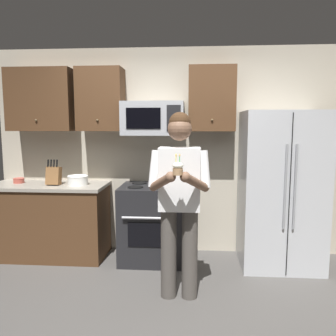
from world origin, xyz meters
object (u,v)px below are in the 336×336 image
(oven_range, at_px, (153,223))
(bowl_small_colored, at_px, (19,180))
(refrigerator, at_px, (281,190))
(cupcake, at_px, (178,168))
(bowl_large_white, at_px, (78,180))
(knife_block, at_px, (54,176))
(microwave, at_px, (153,119))
(person, at_px, (179,196))

(oven_range, relative_size, bowl_small_colored, 6.90)
(refrigerator, distance_m, bowl_small_colored, 3.20)
(refrigerator, distance_m, cupcake, 1.69)
(refrigerator, xyz_separation_m, bowl_large_white, (-2.41, 0.02, 0.08))
(bowl_large_white, height_order, cupcake, cupcake)
(bowl_large_white, distance_m, bowl_small_colored, 0.79)
(bowl_small_colored, distance_m, cupcake, 2.46)
(knife_block, distance_m, bowl_large_white, 0.30)
(refrigerator, bearing_deg, bowl_large_white, 179.46)
(bowl_small_colored, bearing_deg, oven_range, -2.23)
(bowl_large_white, bearing_deg, refrigerator, -0.54)
(microwave, xyz_separation_m, cupcake, (0.36, -1.35, -0.43))
(knife_block, bearing_deg, bowl_small_colored, 169.06)
(cupcake, bearing_deg, bowl_small_colored, 147.75)
(bowl_large_white, height_order, bowl_small_colored, bowl_large_white)
(microwave, bearing_deg, cupcake, -75.01)
(microwave, bearing_deg, bowl_large_white, -171.50)
(microwave, bearing_deg, oven_range, -90.02)
(knife_block, relative_size, bowl_small_colored, 2.37)
(refrigerator, relative_size, person, 1.02)
(cupcake, bearing_deg, knife_block, 142.42)
(knife_block, relative_size, bowl_large_white, 1.28)
(bowl_small_colored, relative_size, person, 0.08)
(oven_range, distance_m, knife_block, 1.33)
(refrigerator, bearing_deg, cupcake, -133.64)
(knife_block, bearing_deg, refrigerator, -0.21)
(microwave, relative_size, bowl_large_white, 2.96)
(knife_block, bearing_deg, microwave, 7.06)
(knife_block, distance_m, cupcake, 1.99)
(bowl_small_colored, bearing_deg, microwave, 1.80)
(bowl_large_white, xyz_separation_m, bowl_small_colored, (-0.79, 0.08, -0.03))
(oven_range, height_order, cupcake, cupcake)
(microwave, bearing_deg, bowl_small_colored, -178.20)
(knife_block, height_order, cupcake, cupcake)
(person, relative_size, cupcake, 10.13)
(microwave, distance_m, person, 1.31)
(microwave, height_order, bowl_small_colored, microwave)
(oven_range, height_order, bowl_large_white, bowl_large_white)
(microwave, distance_m, knife_block, 1.39)
(bowl_small_colored, height_order, cupcake, cupcake)
(bowl_small_colored, distance_m, person, 2.28)
(person, bearing_deg, microwave, 109.49)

